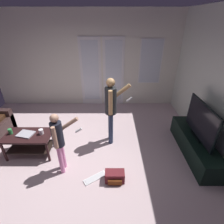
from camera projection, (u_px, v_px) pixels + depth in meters
The scene contains 12 objects.
ground_plane at pixel (72, 162), 3.48m from camera, with size 5.83×5.57×0.02m, color #C3A9AD.
wall_back_with_doors at pixel (88, 62), 5.19m from camera, with size 5.83×0.09×2.89m.
coffee_table at pixel (29, 140), 3.51m from camera, with size 0.96×0.54×0.50m.
tv_stand at pixel (193, 145), 3.61m from camera, with size 0.44×1.71×0.42m.
flat_screen_tv at pixel (200, 121), 3.32m from camera, with size 0.08×1.13×0.76m.
person_adult at pixel (111, 106), 3.62m from camera, with size 0.60×0.42×1.56m.
person_child at pixel (58, 139), 2.93m from camera, with size 0.51×0.34×1.24m.
backpack at pixel (114, 177), 3.02m from camera, with size 0.35×0.23×0.20m.
loose_keyboard at pixel (95, 178), 3.10m from camera, with size 0.44×0.35×0.02m.
laptop_closed at pixel (25, 134), 3.44m from camera, with size 0.31×0.24×0.03m, color #B1ACB7.
cup_near_edge at pixel (9, 132), 3.44m from camera, with size 0.08×0.08×0.12m, color #318644.
cup_by_laptop at pixel (41, 132), 3.44m from camera, with size 0.09×0.09×0.11m, color white.
Camera 1 is at (0.81, -2.53, 2.59)m, focal length 26.90 mm.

